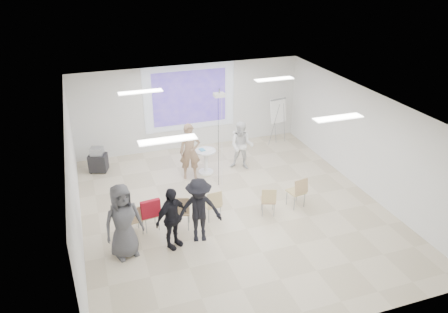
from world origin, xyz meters
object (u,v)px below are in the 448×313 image
object	(u,v)px
chair_left_inner	(181,209)
player_left	(190,148)
chair_right_inner	(268,199)
chair_right_far	(298,190)
laptop	(181,209)
player_right	(242,143)
chair_far_left	(134,218)
audience_left	(171,214)
pedestal_table	(206,160)
flipchart_easel	(278,111)
audience_mid	(199,206)
audience_outer	(123,217)
av_cart	(98,160)
chair_center	(213,203)
chair_left_mid	(151,213)

from	to	relation	value
chair_left_inner	player_left	bearing A→B (deg)	87.38
chair_right_inner	chair_right_far	bearing A→B (deg)	25.05
chair_right_far	laptop	world-z (taller)	chair_right_far
player_right	chair_far_left	bearing A→B (deg)	-115.03
chair_left_inner	audience_left	size ratio (longest dim) A/B	0.54
player_left	player_right	distance (m)	1.74
chair_far_left	audience_left	world-z (taller)	audience_left
pedestal_table	flipchart_easel	world-z (taller)	flipchart_easel
audience_left	audience_mid	xyz separation A→B (m)	(0.68, 0.05, 0.05)
audience_outer	av_cart	world-z (taller)	audience_outer
chair_far_left	av_cart	bearing A→B (deg)	87.57
player_left	pedestal_table	bearing A→B (deg)	27.68
player_right	chair_center	bearing A→B (deg)	-93.71
player_right	pedestal_table	bearing A→B (deg)	-152.51
player_right	chair_right_inner	size ratio (longest dim) A/B	2.13
audience_outer	chair_right_far	bearing A→B (deg)	-9.12
chair_left_mid	chair_left_inner	distance (m)	0.76
chair_left_inner	flipchart_easel	xyz separation A→B (m)	(4.62, 4.18, 0.69)
chair_far_left	chair_right_far	size ratio (longest dim) A/B	0.90
player_left	av_cart	size ratio (longest dim) A/B	2.43
chair_center	chair_right_far	bearing A→B (deg)	-9.57
player_right	laptop	distance (m)	3.74
pedestal_table	audience_left	bearing A→B (deg)	-118.42
player_right	laptop	xyz separation A→B (m)	(-2.65, -2.61, -0.36)
audience_outer	chair_far_left	bearing A→B (deg)	49.80
chair_far_left	chair_center	bearing A→B (deg)	-11.31
pedestal_table	chair_right_far	size ratio (longest dim) A/B	0.88
pedestal_table	chair_center	distance (m)	2.73
flipchart_easel	player_left	bearing A→B (deg)	-166.15
pedestal_table	audience_left	world-z (taller)	audience_left
chair_right_inner	audience_left	bearing A→B (deg)	-149.96
pedestal_table	player_left	distance (m)	0.79
player_right	av_cart	world-z (taller)	player_right
chair_far_left	chair_left_mid	size ratio (longest dim) A/B	0.95
pedestal_table	audience_mid	xyz separation A→B (m)	(-1.17, -3.37, 0.50)
chair_center	flipchart_easel	size ratio (longest dim) A/B	0.51
chair_center	chair_right_far	size ratio (longest dim) A/B	0.96
pedestal_table	laptop	world-z (taller)	pedestal_table
pedestal_table	chair_far_left	distance (m)	3.74
laptop	audience_mid	bearing A→B (deg)	130.23
chair_far_left	chair_right_inner	distance (m)	3.51
chair_far_left	laptop	xyz separation A→B (m)	(1.17, -0.02, 0.03)
audience_mid	chair_right_inner	bearing A→B (deg)	23.81
pedestal_table	chair_center	size ratio (longest dim) A/B	0.92
audience_left	chair_right_far	bearing A→B (deg)	-20.53
av_cart	chair_right_far	bearing A→B (deg)	-20.35
chair_right_inner	flipchart_easel	size ratio (longest dim) A/B	0.48
chair_right_inner	audience_outer	xyz separation A→B (m)	(-3.83, -0.48, 0.54)
chair_far_left	audience_mid	bearing A→B (deg)	-37.20
chair_right_far	chair_far_left	bearing A→B (deg)	167.59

